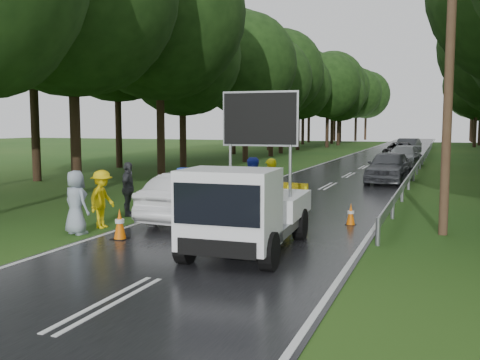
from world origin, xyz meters
The scene contains 23 objects.
ground centered at (0.00, 0.00, 0.00)m, with size 160.00×160.00×0.00m, color #1A4614.
road centered at (0.00, 30.00, 0.01)m, with size 7.00×140.00×0.02m, color black.
guardrail centered at (3.70, 29.67, 0.55)m, with size 0.12×60.06×0.70m.
utility_pole_near centered at (5.20, 2.00, 5.06)m, with size 1.40×0.24×10.00m.
utility_pole_mid centered at (5.20, 28.00, 5.06)m, with size 1.40×0.24×10.00m.
utility_pole_far centered at (5.20, 54.00, 5.06)m, with size 1.40×0.24×10.00m.
police_sedan centered at (-1.96, 1.44, 0.75)m, with size 1.81×4.59×1.64m.
work_truck centered at (0.90, -1.86, 1.02)m, with size 2.33×4.82×3.76m.
barrier centered at (-0.06, 2.31, 0.93)m, with size 2.96×0.52×1.23m.
officer centered at (0.04, 2.72, 0.96)m, with size 0.70×0.46×1.92m, color #D0C50B.
civilian centered at (-0.18, 1.86, 1.00)m, with size 0.97×0.75×1.99m, color #1929A3.
bystander_left centered at (-4.00, -0.51, 0.84)m, with size 1.09×0.62×1.68m, color yellow.
bystander_mid centered at (-4.42, 1.50, 0.89)m, with size 1.04×0.43×1.77m, color #383A3F.
bystander_right centered at (-4.14, -1.50, 0.88)m, with size 0.86×0.56×1.75m, color #8D9BA9.
queue_car_first centered at (2.56, 14.74, 0.82)m, with size 1.94×4.81×1.64m, color #3E4045.
queue_car_second centered at (2.50, 25.89, 0.73)m, with size 2.04×5.01×1.46m, color #A7AAAF.
queue_car_third centered at (1.74, 32.71, 0.74)m, with size 2.47×5.36×1.49m, color black.
queue_car_fourth centered at (1.98, 38.71, 0.82)m, with size 1.74×4.98×1.64m, color #424349.
cone_near_left centered at (-2.63, -1.69, 0.40)m, with size 0.39×0.39×0.82m.
cone_center centered at (-1.00, 1.77, 0.33)m, with size 0.32×0.32×0.68m.
cone_far centered at (-0.08, 5.00, 0.39)m, with size 0.38×0.38×0.80m.
cone_left_mid centered at (-2.12, 0.50, 0.34)m, with size 0.33×0.33×0.70m.
cone_right centered at (2.64, 2.42, 0.32)m, with size 0.31×0.31×0.66m.
Camera 1 is at (5.15, -13.31, 3.00)m, focal length 40.00 mm.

